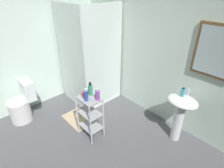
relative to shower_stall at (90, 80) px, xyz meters
The scene contains 14 objects.
ground_plane 1.76m from the shower_stall, 45.99° to the right, with size 4.20×4.20×0.02m, color #515055.
wall_back 1.56m from the shower_stall, 27.82° to the left, with size 4.20×0.14×2.50m.
wall_left 1.60m from the shower_stall, 118.81° to the right, with size 0.10×4.20×2.50m, color silver.
shower_stall is the anchor object (origin of this frame).
pedestal_sink 1.93m from the shower_stall, ahead, with size 0.46×0.37×0.81m.
sink_faucet 1.99m from the shower_stall, 12.41° to the left, with size 0.03×0.03×0.10m, color silver.
toilet 1.40m from the shower_stall, 102.54° to the right, with size 0.37×0.49×0.76m.
storage_cart 1.11m from the shower_stall, 37.19° to the right, with size 0.38×0.28×0.74m.
hand_soap_bottle 1.94m from the shower_stall, ahead, with size 0.06×0.06×0.15m.
shampoo_bottle_blue 1.23m from the shower_stall, 38.88° to the right, with size 0.06×0.06×0.21m.
body_wash_bottle_green 1.08m from the shower_stall, 35.61° to the right, with size 0.07×0.07×0.22m.
conditioner_bottle_purple 1.22m from the shower_stall, 30.62° to the right, with size 0.07×0.07×0.19m.
rinse_cup 1.11m from the shower_stall, 40.95° to the right, with size 0.08×0.08×0.09m, color #B24742.
bath_mat 0.88m from the shower_stall, 56.87° to the right, with size 0.60×0.40×0.02m, color tan.
Camera 1 is at (1.65, -0.77, 2.30)m, focal length 29.22 mm.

